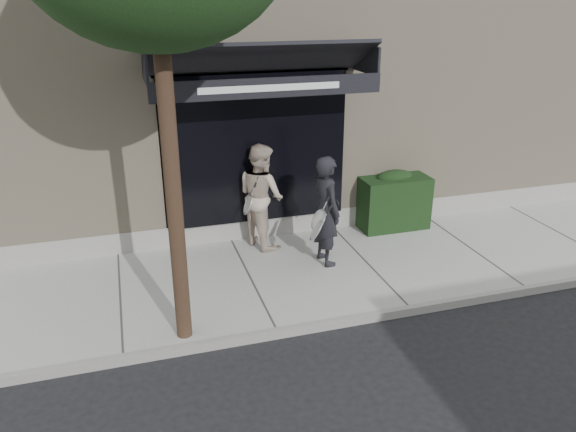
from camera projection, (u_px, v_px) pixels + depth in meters
name	position (u px, v px, depth m)	size (l,w,h in m)	color
ground	(365.00, 268.00, 9.51)	(80.00, 80.00, 0.00)	black
sidewalk	(365.00, 264.00, 9.49)	(20.00, 3.00, 0.12)	#989792
curb	(410.00, 310.00, 8.11)	(20.00, 0.10, 0.14)	gray
building_facade	(282.00, 67.00, 12.89)	(14.30, 8.04, 5.64)	tan
hedge	(393.00, 200.00, 10.67)	(1.30, 0.70, 1.14)	black
pedestrian_front	(326.00, 211.00, 9.12)	(0.70, 0.95, 1.84)	black
pedestrian_back	(261.00, 195.00, 9.78)	(0.99, 1.10, 1.85)	#C5B09E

